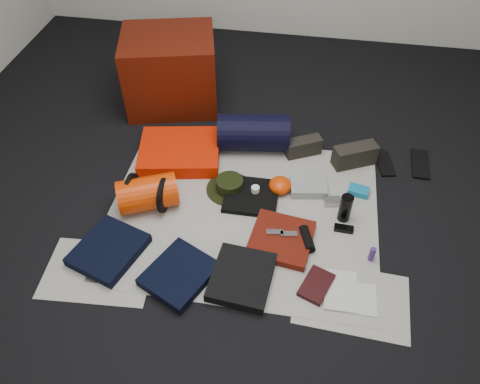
% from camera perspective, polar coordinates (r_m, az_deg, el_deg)
% --- Properties ---
extents(floor, '(4.50, 4.50, 0.02)m').
position_cam_1_polar(floor, '(2.83, 0.36, -2.61)').
color(floor, black).
rests_on(floor, ground).
extents(newspaper_mat, '(1.60, 1.30, 0.01)m').
position_cam_1_polar(newspaper_mat, '(2.83, 0.36, -2.43)').
color(newspaper_mat, beige).
rests_on(newspaper_mat, floor).
extents(newspaper_sheet_front_left, '(0.61, 0.44, 0.00)m').
position_cam_1_polar(newspaper_sheet_front_left, '(2.68, -16.81, -9.21)').
color(newspaper_sheet_front_left, beige).
rests_on(newspaper_sheet_front_left, floor).
extents(newspaper_sheet_front_right, '(0.60, 0.43, 0.00)m').
position_cam_1_polar(newspaper_sheet_front_right, '(2.54, 13.45, -12.62)').
color(newspaper_sheet_front_right, beige).
rests_on(newspaper_sheet_front_right, floor).
extents(red_cabinet, '(0.76, 0.68, 0.54)m').
position_cam_1_polar(red_cabinet, '(3.57, -8.47, 14.41)').
color(red_cabinet, '#511105').
rests_on(red_cabinet, floor).
extents(sleeping_pad, '(0.59, 0.51, 0.09)m').
position_cam_1_polar(sleeping_pad, '(3.16, -7.37, 4.87)').
color(sleeping_pad, red).
rests_on(sleeping_pad, newspaper_mat).
extents(stuff_sack, '(0.40, 0.33, 0.21)m').
position_cam_1_polar(stuff_sack, '(2.84, -11.18, -0.18)').
color(stuff_sack, red).
rests_on(stuff_sack, newspaper_mat).
extents(sack_strap_left, '(0.02, 0.22, 0.22)m').
position_cam_1_polar(sack_strap_left, '(2.86, -13.08, 0.14)').
color(sack_strap_left, black).
rests_on(sack_strap_left, newspaper_mat).
extents(sack_strap_right, '(0.03, 0.22, 0.22)m').
position_cam_1_polar(sack_strap_right, '(2.80, -9.26, -0.35)').
color(sack_strap_right, black).
rests_on(sack_strap_right, newspaper_mat).
extents(navy_duffel, '(0.51, 0.32, 0.25)m').
position_cam_1_polar(navy_duffel, '(3.17, 1.65, 7.23)').
color(navy_duffel, black).
rests_on(navy_duffel, newspaper_mat).
extents(boonie_brim, '(0.37, 0.37, 0.01)m').
position_cam_1_polar(boonie_brim, '(2.95, -1.26, 0.39)').
color(boonie_brim, black).
rests_on(boonie_brim, newspaper_mat).
extents(boonie_crown, '(0.17, 0.17, 0.07)m').
position_cam_1_polar(boonie_crown, '(2.92, -1.27, 0.96)').
color(boonie_crown, black).
rests_on(boonie_crown, boonie_brim).
extents(hiking_boot_left, '(0.25, 0.19, 0.12)m').
position_cam_1_polar(hiking_boot_left, '(3.19, 7.72, 5.50)').
color(hiking_boot_left, black).
rests_on(hiking_boot_left, newspaper_mat).
extents(hiking_boot_right, '(0.30, 0.22, 0.14)m').
position_cam_1_polar(hiking_boot_right, '(3.17, 13.82, 4.38)').
color(hiking_boot_right, black).
rests_on(hiking_boot_right, newspaper_mat).
extents(flip_flop_left, '(0.14, 0.27, 0.01)m').
position_cam_1_polar(flip_flop_left, '(3.27, 17.19, 3.42)').
color(flip_flop_left, black).
rests_on(flip_flop_left, floor).
extents(flip_flop_right, '(0.12, 0.29, 0.02)m').
position_cam_1_polar(flip_flop_right, '(3.34, 21.10, 3.22)').
color(flip_flop_right, black).
rests_on(flip_flop_right, floor).
extents(trousers_navy_a, '(0.42, 0.45, 0.06)m').
position_cam_1_polar(trousers_navy_a, '(2.71, -15.71, -6.81)').
color(trousers_navy_a, black).
rests_on(trousers_navy_a, newspaper_mat).
extents(trousers_navy_b, '(0.42, 0.44, 0.05)m').
position_cam_1_polar(trousers_navy_b, '(2.54, -7.40, -9.89)').
color(trousers_navy_b, black).
rests_on(trousers_navy_b, newspaper_mat).
extents(trousers_charcoal, '(0.34, 0.38, 0.06)m').
position_cam_1_polar(trousers_charcoal, '(2.50, 0.22, -10.32)').
color(trousers_charcoal, black).
rests_on(trousers_charcoal, newspaper_mat).
extents(black_tshirt, '(0.33, 0.31, 0.03)m').
position_cam_1_polar(black_tshirt, '(2.89, 1.39, -0.50)').
color(black_tshirt, black).
rests_on(black_tshirt, newspaper_mat).
extents(red_shirt, '(0.38, 0.38, 0.05)m').
position_cam_1_polar(red_shirt, '(2.67, 5.04, -5.74)').
color(red_shirt, '#591309').
rests_on(red_shirt, newspaper_mat).
extents(orange_stuff_sack, '(0.16, 0.16, 0.09)m').
position_cam_1_polar(orange_stuff_sack, '(2.92, 4.92, 0.82)').
color(orange_stuff_sack, red).
rests_on(orange_stuff_sack, newspaper_mat).
extents(first_aid_pouch, '(0.25, 0.20, 0.06)m').
position_cam_1_polar(first_aid_pouch, '(2.96, 8.32, 0.67)').
color(first_aid_pouch, gray).
rests_on(first_aid_pouch, newspaper_mat).
extents(water_bottle, '(0.09, 0.09, 0.18)m').
position_cam_1_polar(water_bottle, '(2.79, 12.72, -1.92)').
color(water_bottle, black).
rests_on(water_bottle, newspaper_mat).
extents(speaker, '(0.11, 0.17, 0.06)m').
position_cam_1_polar(speaker, '(2.67, 8.11, -5.72)').
color(speaker, black).
rests_on(speaker, newspaper_mat).
extents(compact_camera, '(0.11, 0.08, 0.04)m').
position_cam_1_polar(compact_camera, '(2.91, 11.18, -1.14)').
color(compact_camera, '#A09FA4').
rests_on(compact_camera, newspaper_mat).
extents(cyan_case, '(0.14, 0.10, 0.04)m').
position_cam_1_polar(cyan_case, '(3.00, 14.25, 0.13)').
color(cyan_case, '#10719B').
rests_on(cyan_case, newspaper_mat).
extents(toiletry_purple, '(0.04, 0.04, 0.09)m').
position_cam_1_polar(toiletry_purple, '(2.66, 15.79, -7.31)').
color(toiletry_purple, '#3E2270').
rests_on(toiletry_purple, newspaper_mat).
extents(toiletry_clear, '(0.03, 0.03, 0.09)m').
position_cam_1_polar(toiletry_clear, '(2.67, 15.77, -7.08)').
color(toiletry_clear, '#9FA39F').
rests_on(toiletry_clear, newspaper_mat).
extents(paperback_book, '(0.20, 0.24, 0.03)m').
position_cam_1_polar(paperback_book, '(2.53, 9.28, -11.13)').
color(paperback_book, black).
rests_on(paperback_book, newspaper_mat).
extents(map_booklet, '(0.17, 0.25, 0.01)m').
position_cam_1_polar(map_booklet, '(2.54, 12.18, -11.65)').
color(map_booklet, beige).
rests_on(map_booklet, newspaper_mat).
extents(map_printout, '(0.15, 0.19, 0.01)m').
position_cam_1_polar(map_printout, '(2.54, 14.66, -12.51)').
color(map_printout, beige).
rests_on(map_printout, newspaper_mat).
extents(sunglasses, '(0.11, 0.05, 0.03)m').
position_cam_1_polar(sunglasses, '(2.78, 12.53, -4.38)').
color(sunglasses, black).
rests_on(sunglasses, newspaper_mat).
extents(key_cluster, '(0.07, 0.07, 0.01)m').
position_cam_1_polar(key_cluster, '(2.65, -17.54, -9.90)').
color(key_cluster, '#A09FA4').
rests_on(key_cluster, newspaper_mat).
extents(tape_roll, '(0.05, 0.05, 0.03)m').
position_cam_1_polar(tape_roll, '(2.88, 1.89, 0.34)').
color(tape_roll, silver).
rests_on(tape_roll, black_tshirt).
extents(energy_bar_a, '(0.10, 0.05, 0.01)m').
position_cam_1_polar(energy_bar_a, '(2.66, 4.27, -4.91)').
color(energy_bar_a, '#A09FA4').
rests_on(energy_bar_a, red_shirt).
extents(energy_bar_b, '(0.10, 0.05, 0.01)m').
position_cam_1_polar(energy_bar_b, '(2.66, 5.98, -5.11)').
color(energy_bar_b, '#A09FA4').
rests_on(energy_bar_b, red_shirt).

